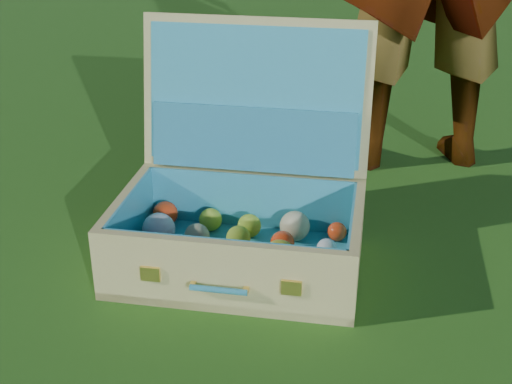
# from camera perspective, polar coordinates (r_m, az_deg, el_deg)

# --- Properties ---
(ground) EXTENTS (60.00, 60.00, 0.00)m
(ground) POSITION_cam_1_polar(r_m,az_deg,el_deg) (1.64, -5.81, -6.69)
(ground) COLOR #215114
(ground) RESTS_ON ground
(suitcase) EXTENTS (0.69, 0.65, 0.53)m
(suitcase) POSITION_cam_1_polar(r_m,az_deg,el_deg) (1.65, -1.13, -0.34)
(suitcase) COLOR tan
(suitcase) RESTS_ON ground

